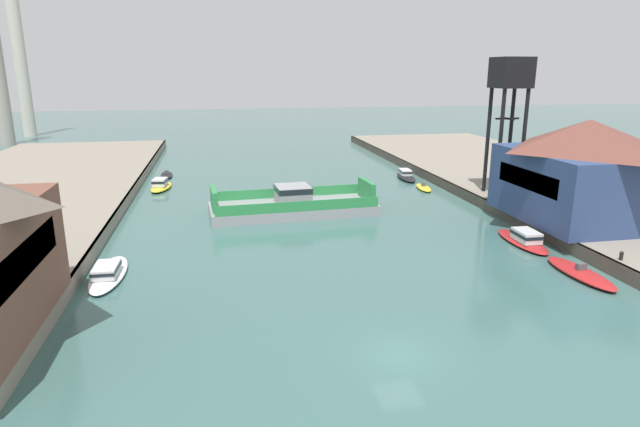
{
  "coord_description": "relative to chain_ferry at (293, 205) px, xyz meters",
  "views": [
    {
      "loc": [
        -9.43,
        -25.19,
        15.37
      ],
      "look_at": [
        0.0,
        23.43,
        2.0
      ],
      "focal_mm": 29.85,
      "sensor_mm": 36.0,
      "label": 1
    }
  ],
  "objects": [
    {
      "name": "ground_plane",
      "position": [
        1.53,
        -31.24,
        -1.0
      ],
      "size": [
        400.0,
        400.0,
        0.0
      ],
      "primitive_type": "plane",
      "color": "#3D6660"
    },
    {
      "name": "chain_ferry",
      "position": [
        0.0,
        0.0,
        0.0
      ],
      "size": [
        18.49,
        7.92,
        3.3
      ],
      "color": "#939399",
      "rests_on": "ground"
    },
    {
      "name": "moored_boat_near_left",
      "position": [
        19.03,
        16.4,
        -0.52
      ],
      "size": [
        2.8,
        7.42,
        1.3
      ],
      "color": "black",
      "rests_on": "ground"
    },
    {
      "name": "moored_boat_near_right",
      "position": [
        19.13,
        -22.6,
        -0.72
      ],
      "size": [
        2.35,
        7.49,
        1.05
      ],
      "color": "red",
      "rests_on": "ground"
    },
    {
      "name": "moored_boat_mid_left",
      "position": [
        -15.55,
        24.81,
        -0.78
      ],
      "size": [
        2.11,
        5.92,
        0.93
      ],
      "color": "black",
      "rests_on": "ground"
    },
    {
      "name": "moored_boat_mid_right",
      "position": [
        19.13,
        -14.69,
        -0.48
      ],
      "size": [
        2.58,
        7.75,
        1.42
      ],
      "color": "red",
      "rests_on": "ground"
    },
    {
      "name": "moored_boat_far_left",
      "position": [
        -15.54,
        15.59,
        -0.43
      ],
      "size": [
        3.22,
        6.79,
        1.55
      ],
      "color": "yellow",
      "rests_on": "ground"
    },
    {
      "name": "moored_boat_far_right",
      "position": [
        18.93,
        9.13,
        -0.78
      ],
      "size": [
        2.2,
        5.24,
        0.92
      ],
      "color": "yellow",
      "rests_on": "ground"
    },
    {
      "name": "moored_boat_upstream_a",
      "position": [
        -16.58,
        -16.07,
        -0.56
      ],
      "size": [
        2.59,
        8.29,
        1.21
      ],
      "color": "white",
      "rests_on": "ground"
    },
    {
      "name": "warehouse_shed",
      "position": [
        26.79,
        -11.67,
        5.07
      ],
      "size": [
        12.15,
        14.03,
        9.64
      ],
      "color": "navy",
      "rests_on": "quay_right"
    },
    {
      "name": "crane_tower",
      "position": [
        24.92,
        -0.02,
        12.77
      ],
      "size": [
        3.74,
        3.74,
        15.55
      ],
      "color": "black",
      "rests_on": "quay_right"
    },
    {
      "name": "bollard_left_mid",
      "position": [
        -19.12,
        -27.64,
        0.65
      ],
      "size": [
        0.32,
        0.32,
        0.71
      ],
      "color": "black",
      "rests_on": "quay_left"
    },
    {
      "name": "bollard_left_aft",
      "position": [
        -19.12,
        -22.63,
        0.65
      ],
      "size": [
        0.32,
        0.32,
        0.71
      ],
      "color": "black",
      "rests_on": "quay_left"
    },
    {
      "name": "bollard_right_aft",
      "position": [
        22.17,
        -23.01,
        0.65
      ],
      "size": [
        0.32,
        0.32,
        0.71
      ],
      "color": "black",
      "rests_on": "quay_right"
    },
    {
      "name": "smokestack_distant_a",
      "position": [
        -51.94,
        82.92,
        18.56
      ],
      "size": [
        3.14,
        3.14,
        37.05
      ],
      "color": "beige",
      "rests_on": "ground"
    }
  ]
}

